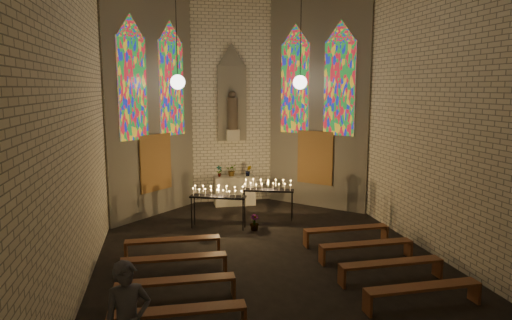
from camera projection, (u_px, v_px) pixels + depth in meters
The scene contains 17 objects.
floor at pixel (271, 262), 10.66m from camera, with size 12.00×12.00×0.00m, color black.
room at pixel (245, 99), 13.33m from camera, with size 8.22×12.43×7.00m.
altar at pixel (235, 190), 15.85m from camera, with size 1.40×0.60×1.00m, color beige.
flower_vase_left at pixel (219, 171), 15.68m from camera, with size 0.20×0.14×0.38m, color #4C723F.
flower_vase_center at pixel (232, 170), 15.80m from camera, with size 0.37×0.32×0.41m, color #4C723F.
flower_vase_right at pixel (248, 171), 15.78m from camera, with size 0.21×0.17×0.38m, color #4C723F.
aisle_flower_pot at pixel (254, 223), 13.01m from camera, with size 0.26×0.26×0.46m, color #4C723F.
votive_stand_left at pixel (218, 194), 13.11m from camera, with size 1.65×0.92×1.18m.
votive_stand_right at pixel (268, 187), 14.00m from camera, with size 1.63×0.86×1.17m.
pew_left_0 at pixel (173, 242), 11.00m from camera, with size 2.27×0.36×0.43m.
pew_right_0 at pixel (346, 230), 11.88m from camera, with size 2.27×0.36×0.43m.
pew_left_1 at pixel (174, 260), 9.84m from camera, with size 2.27×0.36×0.43m.
pew_right_1 at pixel (366, 246), 10.72m from camera, with size 2.27×0.36×0.43m.
pew_left_2 at pixel (176, 283), 8.68m from camera, with size 2.27×0.36×0.43m.
pew_right_2 at pixel (391, 265), 9.56m from camera, with size 2.27×0.36×0.43m.
pew_left_3 at pixel (178, 313), 7.52m from camera, with size 2.27×0.36×0.43m.
pew_right_3 at pixel (423, 290), 8.40m from camera, with size 2.27×0.36×0.43m.
Camera 1 is at (-2.38, -9.87, 4.04)m, focal length 32.00 mm.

